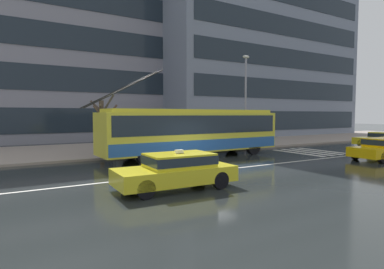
# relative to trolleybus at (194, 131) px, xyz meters

# --- Properties ---
(ground_plane) EXTENTS (160.00, 160.00, 0.00)m
(ground_plane) POSITION_rel_trolleybus_xyz_m (-1.30, -3.32, -1.63)
(ground_plane) COLOR #222727
(sidewalk_slab) EXTENTS (80.00, 10.00, 0.14)m
(sidewalk_slab) POSITION_rel_trolleybus_xyz_m (-1.30, 6.60, -1.56)
(sidewalk_slab) COLOR gray
(sidewalk_slab) RESTS_ON ground_plane
(crosswalk_stripe_edge_near) EXTENTS (0.44, 4.40, 0.01)m
(crosswalk_stripe_edge_near) POSITION_rel_trolleybus_xyz_m (7.18, -1.86, -1.63)
(crosswalk_stripe_edge_near) COLOR beige
(crosswalk_stripe_edge_near) RESTS_ON ground_plane
(crosswalk_stripe_inner_a) EXTENTS (0.44, 4.40, 0.01)m
(crosswalk_stripe_inner_a) POSITION_rel_trolleybus_xyz_m (8.08, -1.86, -1.63)
(crosswalk_stripe_inner_a) COLOR beige
(crosswalk_stripe_inner_a) RESTS_ON ground_plane
(crosswalk_stripe_center) EXTENTS (0.44, 4.40, 0.01)m
(crosswalk_stripe_center) POSITION_rel_trolleybus_xyz_m (8.98, -1.86, -1.63)
(crosswalk_stripe_center) COLOR beige
(crosswalk_stripe_center) RESTS_ON ground_plane
(crosswalk_stripe_inner_b) EXTENTS (0.44, 4.40, 0.01)m
(crosswalk_stripe_inner_b) POSITION_rel_trolleybus_xyz_m (9.88, -1.86, -1.63)
(crosswalk_stripe_inner_b) COLOR beige
(crosswalk_stripe_inner_b) RESTS_ON ground_plane
(lane_centre_line) EXTENTS (72.00, 0.14, 0.01)m
(lane_centre_line) POSITION_rel_trolleybus_xyz_m (-1.30, -4.52, -1.63)
(lane_centre_line) COLOR silver
(lane_centre_line) RESTS_ON ground_plane
(trolleybus) EXTENTS (12.67, 2.90, 5.19)m
(trolleybus) POSITION_rel_trolleybus_xyz_m (0.00, 0.00, 0.00)
(trolleybus) COLOR yellow
(trolleybus) RESTS_ON ground_plane
(taxi_oncoming_near) EXTENTS (4.32, 1.88, 1.39)m
(taxi_oncoming_near) POSITION_rel_trolleybus_xyz_m (-4.82, -6.82, -0.93)
(taxi_oncoming_near) COLOR yellow
(taxi_oncoming_near) RESTS_ON ground_plane
(bus_shelter) EXTENTS (4.08, 1.61, 2.55)m
(bus_shelter) POSITION_rel_trolleybus_xyz_m (-1.92, 3.86, 0.41)
(bus_shelter) COLOR gray
(bus_shelter) RESTS_ON sidewalk_slab
(pedestrian_at_shelter) EXTENTS (1.25, 1.25, 1.96)m
(pedestrian_at_shelter) POSITION_rel_trolleybus_xyz_m (-2.49, 4.11, 0.13)
(pedestrian_at_shelter) COLOR #252B2D
(pedestrian_at_shelter) RESTS_ON sidewalk_slab
(pedestrian_approaching_curb) EXTENTS (0.51, 0.51, 1.63)m
(pedestrian_approaching_curb) POSITION_rel_trolleybus_xyz_m (-0.20, 2.22, -0.53)
(pedestrian_approaching_curb) COLOR navy
(pedestrian_approaching_curb) RESTS_ON sidewalk_slab
(pedestrian_walking_past) EXTENTS (0.50, 0.50, 1.66)m
(pedestrian_walking_past) POSITION_rel_trolleybus_xyz_m (0.07, 3.56, -0.51)
(pedestrian_walking_past) COLOR #504F3D
(pedestrian_walking_past) RESTS_ON sidewalk_slab
(street_lamp) EXTENTS (0.60, 0.32, 7.03)m
(street_lamp) POSITION_rel_trolleybus_xyz_m (5.86, 2.07, 2.64)
(street_lamp) COLOR gray
(street_lamp) RESTS_ON sidewalk_slab
(street_tree_bare) EXTENTS (1.73, 1.74, 3.79)m
(street_tree_bare) POSITION_rel_trolleybus_xyz_m (-4.67, 3.85, 0.52)
(street_tree_bare) COLOR brown
(street_tree_bare) RESTS_ON sidewalk_slab
(office_tower_corner_left) EXTENTS (27.63, 10.61, 19.67)m
(office_tower_corner_left) POSITION_rel_trolleybus_xyz_m (-4.33, 19.49, 8.22)
(office_tower_corner_left) COLOR gray
(office_tower_corner_left) RESTS_ON ground_plane
(office_tower_corner_right) EXTENTS (27.10, 14.84, 21.98)m
(office_tower_corner_right) POSITION_rel_trolleybus_xyz_m (18.06, 16.42, 9.37)
(office_tower_corner_right) COLOR gray
(office_tower_corner_right) RESTS_ON ground_plane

